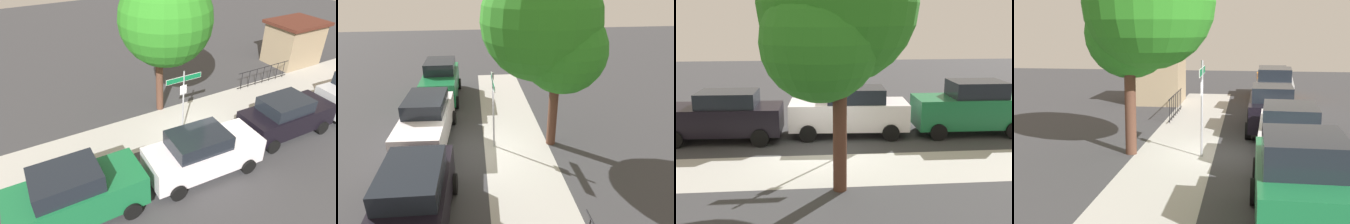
# 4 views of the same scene
# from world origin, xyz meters

# --- Properties ---
(ground_plane) EXTENTS (60.00, 60.00, 0.00)m
(ground_plane) POSITION_xyz_m (0.00, 0.00, 0.00)
(ground_plane) COLOR #38383A
(sidewalk_strip) EXTENTS (24.00, 2.60, 0.00)m
(sidewalk_strip) POSITION_xyz_m (2.00, 1.30, 0.00)
(sidewalk_strip) COLOR #ABA9A2
(sidewalk_strip) RESTS_ON ground_plane
(street_sign) EXTENTS (1.75, 0.07, 3.11)m
(street_sign) POSITION_xyz_m (-0.50, 0.40, 2.20)
(street_sign) COLOR #9EA0A5
(street_sign) RESTS_ON ground_plane
(shade_tree) EXTENTS (4.17, 4.31, 6.96)m
(shade_tree) POSITION_xyz_m (-0.31, 2.30, 4.68)
(shade_tree) COLOR #503225
(shade_tree) RESTS_ON ground_plane
(car_green) EXTENTS (4.35, 2.02, 2.11)m
(car_green) POSITION_xyz_m (-6.05, -2.11, 1.05)
(car_green) COLOR #186838
(car_green) RESTS_ON ground_plane
(car_white) EXTENTS (4.64, 2.15, 1.91)m
(car_white) POSITION_xyz_m (-1.25, -2.28, 0.96)
(car_white) COLOR white
(car_white) RESTS_ON ground_plane
(car_black) EXTENTS (4.49, 2.07, 1.88)m
(car_black) POSITION_xyz_m (3.55, -1.99, 0.95)
(car_black) COLOR black
(car_black) RESTS_ON ground_plane
(car_silver) EXTENTS (4.66, 2.21, 2.16)m
(car_silver) POSITION_xyz_m (8.35, -2.35, 1.07)
(car_silver) COLOR #BABCC1
(car_silver) RESTS_ON ground_plane
(car_orange) EXTENTS (4.47, 2.06, 1.84)m
(car_orange) POSITION_xyz_m (13.15, -2.48, 0.93)
(car_orange) COLOR orange
(car_orange) RESTS_ON ground_plane
(iron_fence) EXTENTS (3.95, 0.04, 1.07)m
(iron_fence) POSITION_xyz_m (6.38, 2.30, 0.56)
(iron_fence) COLOR black
(iron_fence) RESTS_ON ground_plane
(utility_shed) EXTENTS (3.52, 2.87, 2.88)m
(utility_shed) POSITION_xyz_m (10.35, 3.80, 1.46)
(utility_shed) COLOR #998466
(utility_shed) RESTS_ON ground_plane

